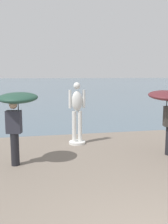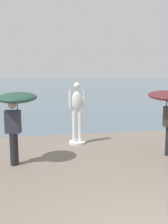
{
  "view_description": "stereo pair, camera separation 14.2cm",
  "coord_description": "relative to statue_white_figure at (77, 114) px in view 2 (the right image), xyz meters",
  "views": [
    {
      "loc": [
        -1.63,
        -2.32,
        2.78
      ],
      "look_at": [
        0.0,
        5.72,
        1.55
      ],
      "focal_mm": 39.27,
      "sensor_mm": 36.0,
      "label": 1
    },
    {
      "loc": [
        -1.5,
        -2.35,
        2.78
      ],
      "look_at": [
        0.0,
        5.72,
        1.55
      ],
      "focal_mm": 39.27,
      "sensor_mm": 36.0,
      "label": 2
    }
  ],
  "objects": [
    {
      "name": "statue_white_figure",
      "position": [
        0.0,
        0.0,
        0.0
      ],
      "size": [
        0.58,
        0.58,
        2.15
      ],
      "color": "white",
      "rests_on": "pier"
    },
    {
      "name": "pier",
      "position": [
        0.21,
        -3.77,
        -1.26
      ],
      "size": [
        7.82,
        10.32,
        0.4
      ],
      "primitive_type": "cube",
      "color": "slate",
      "rests_on": "ground"
    },
    {
      "name": "ground_plane",
      "position": [
        0.21,
        34.08,
        -1.46
      ],
      "size": [
        400.0,
        400.0,
        0.0
      ],
      "primitive_type": "plane",
      "color": "slate"
    },
    {
      "name": "onlooker_left",
      "position": [
        -1.89,
        -1.72,
        0.49
      ],
      "size": [
        1.23,
        1.24,
        1.98
      ],
      "color": "black",
      "rests_on": "pier"
    },
    {
      "name": "onlooker_right",
      "position": [
        2.44,
        -1.7,
        0.5
      ],
      "size": [
        1.29,
        1.31,
        1.98
      ],
      "color": "black",
      "rests_on": "pier"
    }
  ]
}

